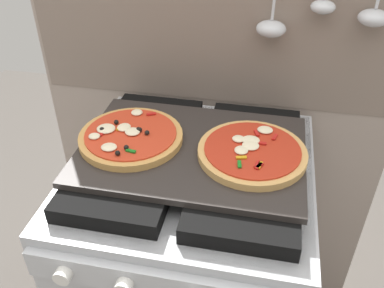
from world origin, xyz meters
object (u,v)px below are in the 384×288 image
(stove, at_px, (192,270))
(pizza_right, at_px, (252,152))
(baking_tray, at_px, (192,150))
(pizza_left, at_px, (131,136))

(stove, xyz_separation_m, pizza_right, (0.14, -0.00, 0.48))
(stove, relative_size, baking_tray, 1.67)
(stove, height_order, baking_tray, baking_tray)
(pizza_left, xyz_separation_m, pizza_right, (0.30, -0.01, -0.00))
(stove, distance_m, pizza_right, 0.50)
(stove, bearing_deg, pizza_left, 178.66)
(pizza_right, bearing_deg, pizza_left, 178.79)
(baking_tray, relative_size, pizza_left, 2.11)
(stove, relative_size, pizza_right, 3.52)
(pizza_left, height_order, pizza_right, pizza_left)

